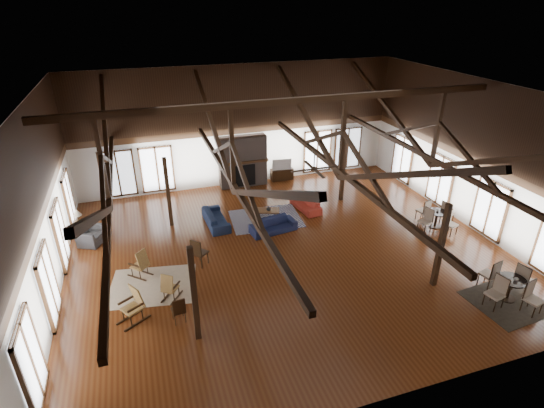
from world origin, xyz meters
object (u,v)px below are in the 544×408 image
object	(u,v)px
sofa_navy_left	(216,218)
cafe_table_far	(437,216)
sofa_navy_front	(273,225)
coffee_table	(267,211)
armchair	(90,236)
sofa_orange	(306,204)
tv_console	(282,174)
cafe_table_near	(510,285)

from	to	relation	value
sofa_navy_left	cafe_table_far	size ratio (longest dim) A/B	1.05
sofa_navy_front	cafe_table_far	xyz separation A→B (m)	(6.67, -1.75, 0.22)
sofa_navy_left	cafe_table_far	bearing A→B (deg)	-112.18
coffee_table	armchair	size ratio (longest dim) A/B	1.17
armchair	sofa_navy_left	bearing A→B (deg)	-63.50
armchair	coffee_table	bearing A→B (deg)	-64.50
armchair	sofa_orange	bearing A→B (deg)	-62.32
sofa_navy_left	tv_console	bearing A→B (deg)	-51.45
coffee_table	sofa_navy_front	bearing A→B (deg)	-76.23
sofa_navy_front	cafe_table_near	world-z (taller)	cafe_table_near
sofa_navy_front	coffee_table	bearing A→B (deg)	75.79
sofa_navy_front	tv_console	size ratio (longest dim) A/B	1.64
coffee_table	cafe_table_near	xyz separation A→B (m)	(5.72, -7.69, 0.18)
sofa_navy_front	coffee_table	size ratio (longest dim) A/B	1.62
sofa_navy_front	cafe_table_far	world-z (taller)	cafe_table_far
cafe_table_near	cafe_table_far	bearing A→B (deg)	80.10
sofa_navy_left	cafe_table_far	distance (m)	9.33
sofa_navy_left	coffee_table	distance (m)	2.25
sofa_orange	cafe_table_near	size ratio (longest dim) A/B	0.87
tv_console	sofa_orange	bearing A→B (deg)	-91.91
sofa_navy_left	armchair	bearing A→B (deg)	86.73
armchair	tv_console	size ratio (longest dim) A/B	0.86
sofa_navy_front	sofa_orange	bearing A→B (deg)	27.20
coffee_table	cafe_table_far	size ratio (longest dim) A/B	0.61
coffee_table	armchair	world-z (taller)	armchair
tv_console	coffee_table	bearing A→B (deg)	-117.69
sofa_navy_front	cafe_table_near	bearing A→B (deg)	-56.82
sofa_navy_left	cafe_table_near	world-z (taller)	cafe_table_near
cafe_table_near	cafe_table_far	world-z (taller)	cafe_table_near
sofa_navy_front	armchair	size ratio (longest dim) A/B	1.90
cafe_table_near	sofa_navy_front	bearing A→B (deg)	131.96
sofa_orange	cafe_table_far	world-z (taller)	cafe_table_far
coffee_table	tv_console	size ratio (longest dim) A/B	1.01
sofa_navy_front	coffee_table	distance (m)	1.20
sofa_navy_front	sofa_navy_left	bearing A→B (deg)	139.08
sofa_orange	tv_console	xyz separation A→B (m)	(0.12, 3.64, 0.03)
sofa_orange	coffee_table	bearing A→B (deg)	-89.05
coffee_table	cafe_table_far	xyz separation A→B (m)	(6.55, -2.95, 0.14)
sofa_navy_left	sofa_orange	world-z (taller)	sofa_navy_left
tv_console	cafe_table_near	bearing A→B (deg)	-72.55
sofa_orange	tv_console	distance (m)	3.64
sofa_orange	cafe_table_far	distance (m)	5.64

